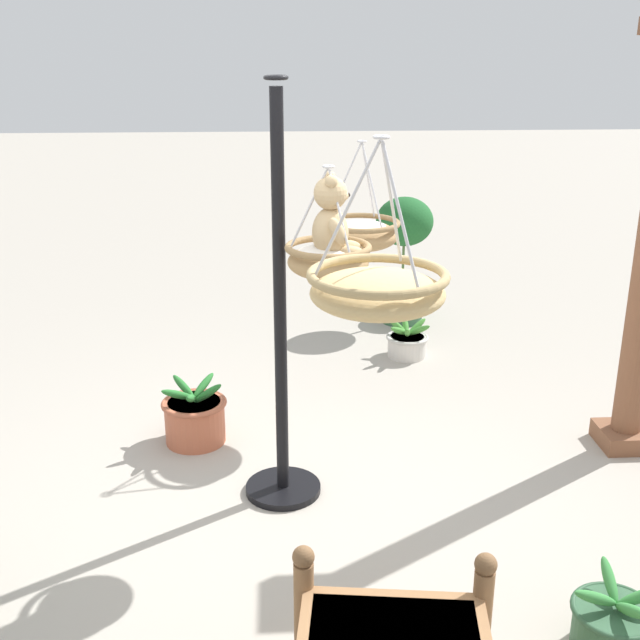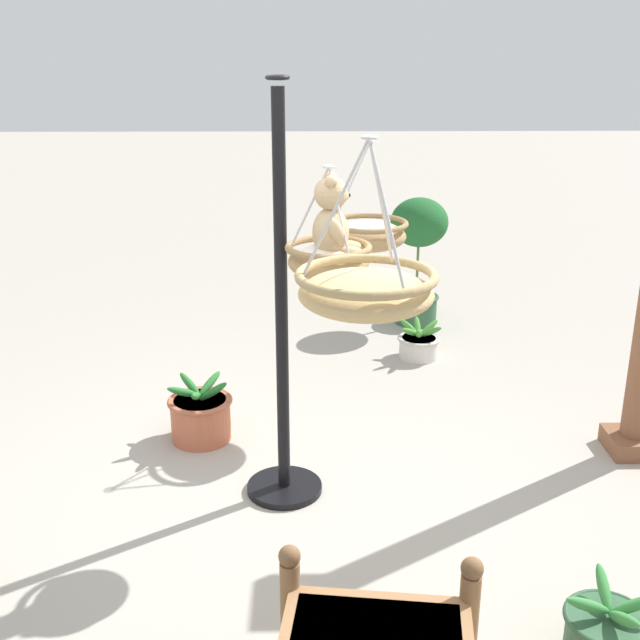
% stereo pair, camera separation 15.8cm
% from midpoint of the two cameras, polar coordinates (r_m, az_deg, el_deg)
% --- Properties ---
extents(ground_plane, '(40.00, 40.00, 0.00)m').
position_cam_midpoint_polar(ground_plane, '(4.57, 0.65, -13.64)').
color(ground_plane, '#A8A093').
extents(display_pole_central, '(0.44, 0.44, 2.34)m').
position_cam_midpoint_polar(display_pole_central, '(4.42, -1.69, -4.28)').
color(display_pole_central, black).
rests_on(display_pole_central, ground).
extents(hanging_basket_with_teddy, '(0.45, 0.45, 0.57)m').
position_cam_midpoint_polar(hanging_basket_with_teddy, '(4.03, 1.75, 4.46)').
color(hanging_basket_with_teddy, '#A37F51').
extents(teddy_bear, '(0.30, 0.26, 0.43)m').
position_cam_midpoint_polar(teddy_bear, '(3.99, 2.09, 7.06)').
color(teddy_bear, tan).
extents(hanging_basket_left_high, '(0.53, 0.53, 0.72)m').
position_cam_midpoint_polar(hanging_basket_left_high, '(5.27, 4.38, 6.26)').
color(hanging_basket_left_high, '#A37F51').
extents(hanging_basket_right_low, '(0.54, 0.54, 0.66)m').
position_cam_midpoint_polar(hanging_basket_right_low, '(2.94, 4.90, 2.19)').
color(hanging_basket_right_low, tan).
extents(potted_plant_fern_front, '(0.44, 0.43, 0.44)m').
position_cam_midpoint_polar(potted_plant_fern_front, '(5.28, -7.78, -6.82)').
color(potted_plant_fern_front, '#BC6042').
rests_on(potted_plant_fern_front, ground).
extents(potted_plant_flowering_red, '(0.39, 0.37, 0.32)m').
position_cam_midpoint_polar(potted_plant_flowering_red, '(6.62, 7.83, -1.71)').
color(potted_plant_flowering_red, beige).
rests_on(potted_plant_flowering_red, ground).
extents(potted_plant_tall_leafy, '(0.42, 0.42, 0.36)m').
position_cam_midpoint_polar(potted_plant_tall_leafy, '(3.81, 21.21, -20.33)').
color(potted_plant_tall_leafy, '#2D5638').
rests_on(potted_plant_tall_leafy, ground).
extents(potted_plant_bushy_green, '(0.52, 0.52, 1.18)m').
position_cam_midpoint_polar(potted_plant_bushy_green, '(7.29, 7.75, 5.26)').
color(potted_plant_bushy_green, '#2D5638').
rests_on(potted_plant_bushy_green, ground).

